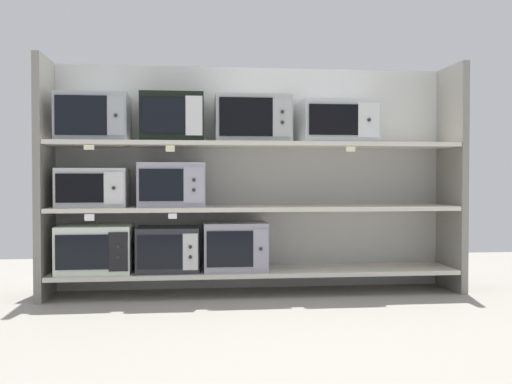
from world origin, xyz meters
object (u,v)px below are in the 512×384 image
at_px(microwave_2, 235,246).
at_px(microwave_5, 93,118).
at_px(microwave_1, 168,249).
at_px(microwave_8, 336,122).
at_px(microwave_6, 172,118).
at_px(microwave_7, 252,120).
at_px(microwave_3, 93,188).
at_px(microwave_4, 172,185).
at_px(microwave_0, 96,249).

height_order(microwave_2, microwave_5, microwave_5).
height_order(microwave_1, microwave_2, microwave_2).
bearing_deg(microwave_8, microwave_5, -179.99).
relative_size(microwave_6, microwave_7, 0.81).
relative_size(microwave_2, microwave_3, 0.94).
bearing_deg(microwave_7, microwave_5, -180.00).
distance_m(microwave_1, microwave_5, 1.04).
distance_m(microwave_2, microwave_8, 1.14).
bearing_deg(microwave_3, microwave_7, -0.02).
bearing_deg(microwave_4, microwave_2, -0.01).
height_order(microwave_7, microwave_8, microwave_7).
height_order(microwave_0, microwave_6, microwave_6).
xyz_separation_m(microwave_0, microwave_2, (0.96, -0.00, 0.01)).
xyz_separation_m(microwave_2, microwave_4, (-0.44, 0.00, 0.43)).
relative_size(microwave_2, microwave_6, 1.04).
relative_size(microwave_0, microwave_2, 1.12).
bearing_deg(microwave_1, microwave_2, 0.01).
bearing_deg(microwave_4, microwave_3, -179.99).
bearing_deg(microwave_0, microwave_6, 0.01).
relative_size(microwave_0, microwave_6, 1.16).
distance_m(microwave_5, microwave_8, 1.70).
xyz_separation_m(microwave_1, microwave_6, (0.03, 0.00, 0.91)).
bearing_deg(microwave_0, microwave_5, -177.46).
xyz_separation_m(microwave_3, microwave_6, (0.54, 0.00, 0.48)).
xyz_separation_m(microwave_1, microwave_4, (0.03, 0.00, 0.45)).
height_order(microwave_4, microwave_7, microwave_7).
relative_size(microwave_1, microwave_5, 0.89).
height_order(microwave_3, microwave_6, microwave_6).
distance_m(microwave_0, microwave_7, 1.41).
distance_m(microwave_0, microwave_6, 1.04).
bearing_deg(microwave_1, microwave_7, -0.03).
distance_m(microwave_6, microwave_7, 0.56).
bearing_deg(microwave_5, microwave_0, 2.54).
distance_m(microwave_3, microwave_7, 1.20).
bearing_deg(microwave_6, microwave_2, -0.01).
bearing_deg(microwave_3, microwave_2, -0.00).
bearing_deg(microwave_8, microwave_0, -180.00).
bearing_deg(microwave_5, microwave_8, 0.01).
relative_size(microwave_4, microwave_7, 0.88).
height_order(microwave_1, microwave_8, microwave_8).
xyz_separation_m(microwave_2, microwave_6, (-0.43, 0.00, 0.89)).
bearing_deg(microwave_4, microwave_6, 0.42).
height_order(microwave_1, microwave_6, microwave_6).
height_order(microwave_0, microwave_7, microwave_7).
bearing_deg(microwave_6, microwave_1, -179.74).
height_order(microwave_4, microwave_8, microwave_8).
xyz_separation_m(microwave_5, microwave_8, (1.70, 0.00, -0.01)).
relative_size(microwave_2, microwave_4, 0.96).
distance_m(microwave_2, microwave_7, 0.90).
bearing_deg(microwave_5, microwave_1, 0.03).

